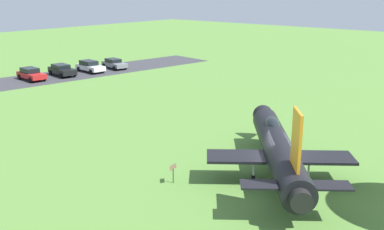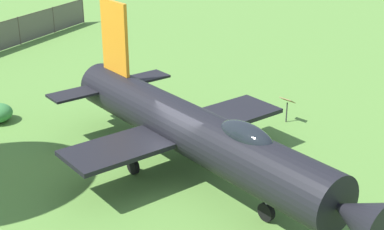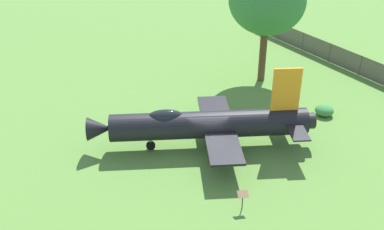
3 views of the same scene
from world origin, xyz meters
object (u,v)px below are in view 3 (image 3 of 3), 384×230
shade_tree (267,1)px  display_jet (203,124)px  info_plaque (243,196)px  shrub_near_fence (324,110)px

shade_tree → display_jet: bearing=-82.3°
display_jet → info_plaque: size_ratio=11.25×
shade_tree → shrub_near_fence: 9.82m
display_jet → shade_tree: shade_tree is taller
shrub_near_fence → info_plaque: (-0.05, -12.70, 0.46)m
shade_tree → info_plaque: (6.67, -15.77, -6.02)m
display_jet → shrub_near_fence: bearing=-158.6°
display_jet → shade_tree: size_ratio=1.33×
shrub_near_fence → display_jet: bearing=-120.5°
display_jet → shade_tree: 12.93m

